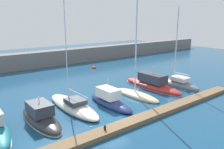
{
  "coord_description": "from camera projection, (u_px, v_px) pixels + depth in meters",
  "views": [
    {
      "loc": [
        -12.78,
        -16.1,
        9.49
      ],
      "look_at": [
        3.11,
        4.34,
        3.09
      ],
      "focal_mm": 36.32,
      "sensor_mm": 36.0,
      "label": 1
    }
  ],
  "objects": [
    {
      "name": "ground_plane",
      "position": [
        114.0,
        118.0,
        22.23
      ],
      "size": [
        120.0,
        120.0,
        0.0
      ],
      "primitive_type": "plane",
      "color": "navy"
    },
    {
      "name": "dock_pier",
      "position": [
        128.0,
        123.0,
        20.61
      ],
      "size": [
        34.54,
        1.44,
        0.42
      ],
      "primitive_type": "cube",
      "color": "brown",
      "rests_on": "ground_plane"
    },
    {
      "name": "breakwater_seawall",
      "position": [
        22.0,
        61.0,
        43.79
      ],
      "size": [
        108.0,
        2.91,
        3.06
      ],
      "primitive_type": "cube",
      "color": "slate",
      "rests_on": "ground_plane"
    },
    {
      "name": "motorboat_charcoal_third",
      "position": [
        40.0,
        117.0,
        21.33
      ],
      "size": [
        2.41,
        7.58,
        2.79
      ],
      "rotation": [
        0.0,
        0.0,
        1.59
      ],
      "color": "#2D2D33",
      "rests_on": "ground_plane"
    },
    {
      "name": "sailboat_ivory_fourth",
      "position": [
        73.0,
        105.0,
        24.55
      ],
      "size": [
        2.62,
        9.38,
        15.56
      ],
      "rotation": [
        0.0,
        0.0,
        1.58
      ],
      "color": "silver",
      "rests_on": "ground_plane"
    },
    {
      "name": "motorboat_navy_fifth",
      "position": [
        110.0,
        100.0,
        25.47
      ],
      "size": [
        1.99,
        7.05,
        3.3
      ],
      "rotation": [
        0.0,
        0.0,
        1.57
      ],
      "color": "navy",
      "rests_on": "ground_plane"
    },
    {
      "name": "sailboat_sand_sixth",
      "position": [
        137.0,
        94.0,
        28.4
      ],
      "size": [
        2.48,
        7.04,
        12.13
      ],
      "rotation": [
        0.0,
        0.0,
        1.63
      ],
      "color": "beige",
      "rests_on": "ground_plane"
    },
    {
      "name": "motorboat_red_seventh",
      "position": [
        152.0,
        84.0,
        31.92
      ],
      "size": [
        2.56,
        9.99,
        3.44
      ],
      "rotation": [
        0.0,
        0.0,
        1.59
      ],
      "color": "#B72D28",
      "rests_on": "ground_plane"
    },
    {
      "name": "sailboat_slate_eighth",
      "position": [
        177.0,
        83.0,
        32.88
      ],
      "size": [
        2.55,
        7.48,
        11.62
      ],
      "rotation": [
        0.0,
        0.0,
        1.56
      ],
      "color": "slate",
      "rests_on": "ground_plane"
    },
    {
      "name": "mooring_buoy_red",
      "position": [
        94.0,
        69.0,
        44.25
      ],
      "size": [
        0.86,
        0.86,
        0.86
      ],
      "primitive_type": "sphere",
      "color": "red",
      "rests_on": "ground_plane"
    },
    {
      "name": "dock_bollard",
      "position": [
        105.0,
        127.0,
        18.95
      ],
      "size": [
        0.2,
        0.2,
        0.44
      ],
      "primitive_type": "cylinder",
      "color": "black",
      "rests_on": "dock_pier"
    }
  ]
}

